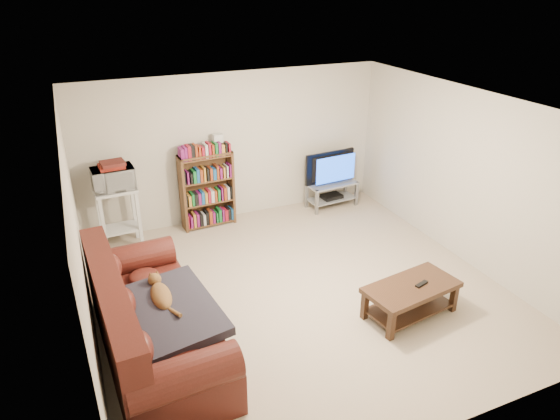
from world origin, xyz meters
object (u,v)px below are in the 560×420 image
coffee_table (411,294)px  bookshelf (207,189)px  tv_stand (332,190)px  sofa (147,327)px

coffee_table → bookshelf: (-1.54, 3.27, 0.35)m
coffee_table → tv_stand: bearing=70.0°
sofa → coffee_table: (2.99, -0.52, -0.07)m
sofa → coffee_table: size_ratio=2.07×
coffee_table → bookshelf: bookshelf is taller
tv_stand → bookshelf: bookshelf is taller
bookshelf → tv_stand: bearing=-7.2°
coffee_table → bookshelf: 3.64m
sofa → coffee_table: bearing=-12.9°
bookshelf → coffee_table: bearing=-68.2°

